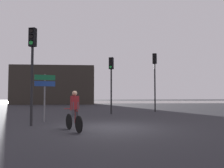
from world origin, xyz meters
TOP-DOWN VIEW (x-y plane):
  - ground_plane at (0.00, 0.00)m, footprint 120.00×120.00m
  - water_strip at (0.00, 35.39)m, footprint 80.00×16.00m
  - distant_building at (-7.20, 25.39)m, footprint 12.63×4.00m
  - traffic_light_far_right at (4.53, 8.82)m, footprint 0.40×0.42m
  - traffic_light_near_left at (-3.66, 0.86)m, footprint 0.37×0.39m
  - traffic_light_center at (0.57, 6.77)m, footprint 0.39×0.41m
  - direction_sign_post at (-3.38, 2.35)m, footprint 1.04×0.42m
  - cyclist at (-1.46, -0.90)m, footprint 0.84×1.53m

SIDE VIEW (x-z plane):
  - ground_plane at x=0.00m, z-range 0.00..0.00m
  - water_strip at x=0.00m, z-range 0.00..0.01m
  - cyclist at x=-1.46m, z-range 0.01..1.63m
  - direction_sign_post at x=-3.38m, z-range 0.49..3.09m
  - distant_building at x=-7.20m, z-range 0.00..6.00m
  - traffic_light_center at x=0.57m, z-range 0.85..5.18m
  - traffic_light_near_left at x=-3.66m, z-range 0.90..5.59m
  - traffic_light_far_right at x=4.53m, z-range 0.95..6.03m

